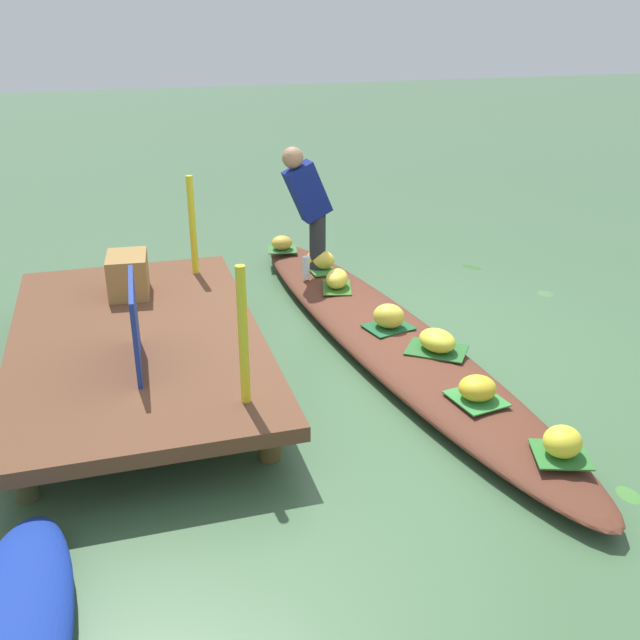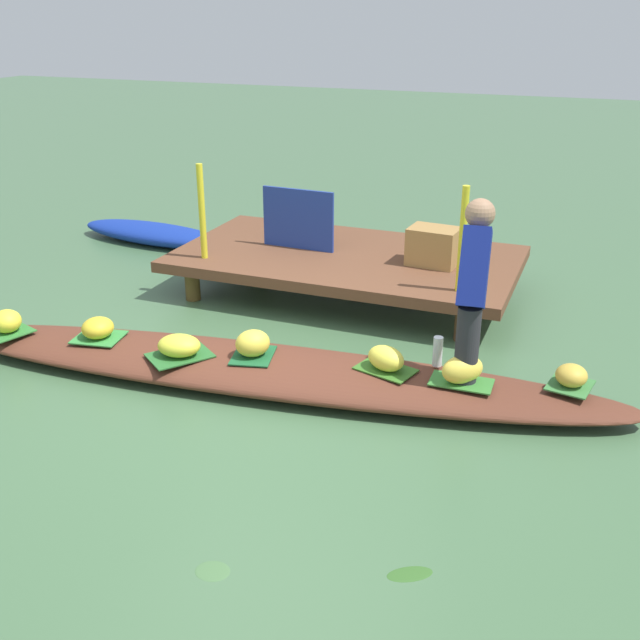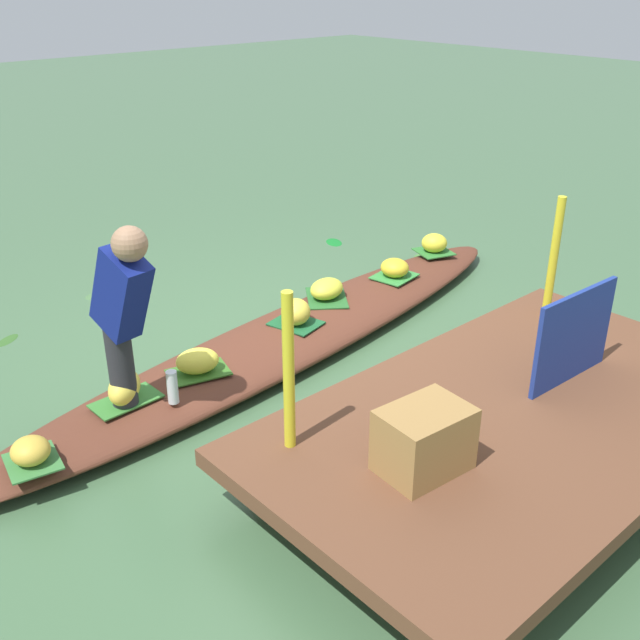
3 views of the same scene
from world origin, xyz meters
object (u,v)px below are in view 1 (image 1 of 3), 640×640
object	(u,v)px
banana_bunch_0	(389,316)
water_bottle	(306,268)
banana_bunch_6	(563,442)
banana_bunch_4	(282,243)
banana_bunch_1	(337,279)
vendor_person	(308,201)
banana_bunch_3	(320,259)
vendor_boat	(385,335)
market_banner	(135,324)
produce_crate	(128,275)
banana_bunch_5	(437,340)
banana_bunch_2	(477,388)

from	to	relation	value
banana_bunch_0	water_bottle	xyz separation A→B (m)	(1.29, 0.34, 0.01)
banana_bunch_6	banana_bunch_4	bearing A→B (deg)	9.20
banana_bunch_1	vendor_person	size ratio (longest dim) A/B	0.24
banana_bunch_3	water_bottle	distance (m)	0.30
vendor_boat	vendor_person	bearing A→B (deg)	3.77
banana_bunch_4	market_banner	world-z (taller)	market_banner
banana_bunch_6	water_bottle	size ratio (longest dim) A/B	1.10
banana_bunch_1	produce_crate	xyz separation A→B (m)	(-0.13, 1.86, 0.27)
vendor_person	banana_bunch_6	bearing A→B (deg)	-170.67
banana_bunch_1	banana_bunch_3	world-z (taller)	banana_bunch_3
banana_bunch_5	banana_bunch_4	bearing A→B (deg)	11.77
banana_bunch_2	produce_crate	size ratio (longest dim) A/B	0.58
banana_bunch_5	vendor_boat	bearing A→B (deg)	19.44
vendor_boat	banana_bunch_0	distance (m)	0.21
market_banner	produce_crate	world-z (taller)	market_banner
banana_bunch_5	banana_bunch_1	bearing A→B (deg)	12.85
banana_bunch_1	vendor_boat	bearing A→B (deg)	-171.46
vendor_person	water_bottle	xyz separation A→B (m)	(-0.22, 0.08, -0.58)
vendor_boat	vendor_person	xyz separation A→B (m)	(1.45, 0.26, 0.79)
banana_bunch_6	water_bottle	bearing A→B (deg)	11.37
banana_bunch_0	banana_bunch_6	distance (m)	2.02
banana_bunch_3	water_bottle	xyz separation A→B (m)	(-0.22, 0.21, 0.01)
banana_bunch_3	banana_bunch_6	size ratio (longest dim) A/B	1.25
banana_bunch_2	banana_bunch_5	xyz separation A→B (m)	(0.76, -0.05, -0.00)
banana_bunch_5	produce_crate	size ratio (longest dim) A/B	0.72
water_bottle	produce_crate	distance (m)	1.73
banana_bunch_0	banana_bunch_6	world-z (taller)	banana_bunch_0
water_bottle	banana_bunch_6	bearing A→B (deg)	-168.63
market_banner	vendor_boat	bearing A→B (deg)	-72.20
banana_bunch_0	produce_crate	size ratio (longest dim) A/B	0.59
banana_bunch_4	banana_bunch_6	world-z (taller)	banana_bunch_6
vendor_boat	banana_bunch_2	world-z (taller)	banana_bunch_2
banana_bunch_0	vendor_person	size ratio (longest dim) A/B	0.21
banana_bunch_2	vendor_boat	bearing A→B (deg)	6.30
water_bottle	market_banner	bearing A→B (deg)	137.11
banana_bunch_0	market_banner	distance (m)	2.09
banana_bunch_1	produce_crate	world-z (taller)	produce_crate
banana_bunch_0	banana_bunch_1	world-z (taller)	banana_bunch_0
banana_bunch_5	banana_bunch_2	bearing A→B (deg)	175.93
water_bottle	banana_bunch_4	bearing A→B (deg)	1.25
banana_bunch_0	water_bottle	bearing A→B (deg)	14.83
vendor_boat	banana_bunch_2	bearing A→B (deg)	179.91
vendor_person	banana_bunch_5	bearing A→B (deg)	-167.15
banana_bunch_1	banana_bunch_2	size ratio (longest dim) A/B	1.13
banana_bunch_4	banana_bunch_1	bearing A→B (deg)	-169.53
banana_bunch_3	vendor_boat	bearing A→B (deg)	-174.55
vendor_boat	banana_bunch_1	xyz separation A→B (m)	(0.91, 0.14, 0.19)
vendor_boat	water_bottle	world-z (taller)	water_bottle
banana_bunch_4	market_banner	size ratio (longest dim) A/B	0.30
banana_bunch_3	banana_bunch_6	distance (m)	3.53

